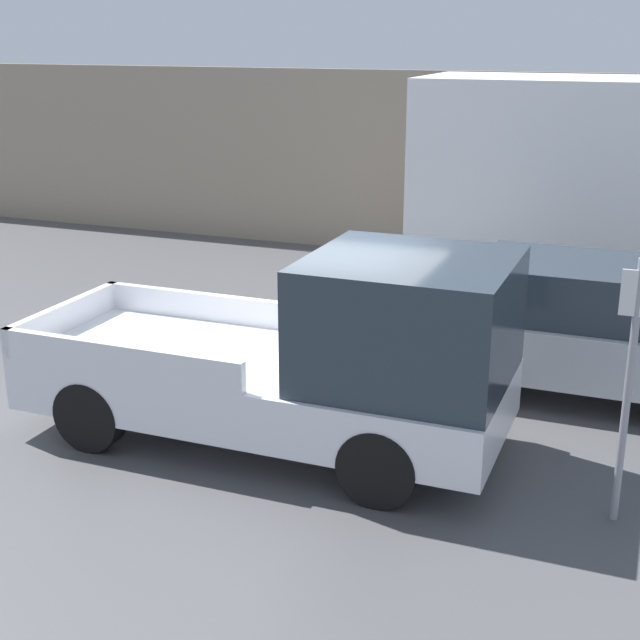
{
  "coord_description": "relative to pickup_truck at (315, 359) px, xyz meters",
  "views": [
    {
      "loc": [
        3.49,
        -8.52,
        4.23
      ],
      "look_at": [
        -0.08,
        0.49,
        1.09
      ],
      "focal_mm": 50.0,
      "sensor_mm": 36.0,
      "label": 1
    }
  ],
  "objects": [
    {
      "name": "parking_sign",
      "position": [
        3.08,
        -0.37,
        0.38
      ],
      "size": [
        0.3,
        0.07,
        2.44
      ],
      "color": "gray",
      "rests_on": "ground"
    },
    {
      "name": "building_wall",
      "position": [
        -0.26,
        8.86,
        0.77
      ],
      "size": [
        28.0,
        0.15,
        3.55
      ],
      "color": "gray",
      "rests_on": "ground"
    },
    {
      "name": "pickup_truck",
      "position": [
        0.0,
        0.0,
        0.0
      ],
      "size": [
        5.14,
        2.06,
        2.17
      ],
      "color": "silver",
      "rests_on": "ground"
    },
    {
      "name": "car",
      "position": [
        2.31,
        2.66,
        -0.17
      ],
      "size": [
        4.38,
        1.87,
        1.63
      ],
      "color": "#B7BABF",
      "rests_on": "ground"
    },
    {
      "name": "ground_plane",
      "position": [
        -0.26,
        0.51,
        -1.0
      ],
      "size": [
        60.0,
        60.0,
        0.0
      ],
      "primitive_type": "plane",
      "color": "#4C4C4F"
    }
  ]
}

